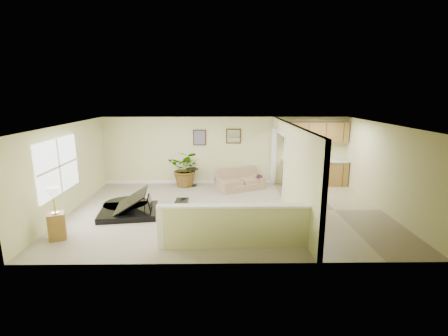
{
  "coord_description": "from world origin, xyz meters",
  "views": [
    {
      "loc": [
        -0.2,
        -8.9,
        3.32
      ],
      "look_at": [
        -0.08,
        0.4,
        1.19
      ],
      "focal_mm": 26.0,
      "sensor_mm": 36.0,
      "label": 1
    }
  ],
  "objects_px": {
    "small_plant": "(259,183)",
    "piano_bench": "(182,209)",
    "accent_table": "(192,175)",
    "lamp_stand": "(56,217)",
    "piano": "(128,192)",
    "loveseat": "(240,179)",
    "palm_plant": "(186,169)"
  },
  "relations": [
    {
      "from": "piano_bench",
      "to": "palm_plant",
      "type": "relative_size",
      "value": 0.49
    },
    {
      "from": "piano",
      "to": "small_plant",
      "type": "bearing_deg",
      "value": 22.73
    },
    {
      "from": "lamp_stand",
      "to": "palm_plant",
      "type": "bearing_deg",
      "value": 59.64
    },
    {
      "from": "loveseat",
      "to": "accent_table",
      "type": "xyz_separation_m",
      "value": [
        -1.72,
        0.35,
        0.07
      ]
    },
    {
      "from": "loveseat",
      "to": "lamp_stand",
      "type": "distance_m",
      "value": 6.1
    },
    {
      "from": "piano",
      "to": "small_plant",
      "type": "height_order",
      "value": "piano"
    },
    {
      "from": "lamp_stand",
      "to": "piano",
      "type": "bearing_deg",
      "value": 54.52
    },
    {
      "from": "loveseat",
      "to": "lamp_stand",
      "type": "bearing_deg",
      "value": -161.79
    },
    {
      "from": "loveseat",
      "to": "palm_plant",
      "type": "bearing_deg",
      "value": 147.03
    },
    {
      "from": "piano_bench",
      "to": "lamp_stand",
      "type": "height_order",
      "value": "lamp_stand"
    },
    {
      "from": "piano_bench",
      "to": "small_plant",
      "type": "xyz_separation_m",
      "value": [
        2.45,
        2.75,
        -0.01
      ]
    },
    {
      "from": "accent_table",
      "to": "small_plant",
      "type": "xyz_separation_m",
      "value": [
        2.41,
        -0.38,
        -0.2
      ]
    },
    {
      "from": "accent_table",
      "to": "small_plant",
      "type": "distance_m",
      "value": 2.45
    },
    {
      "from": "piano_bench",
      "to": "small_plant",
      "type": "distance_m",
      "value": 3.68
    },
    {
      "from": "small_plant",
      "to": "loveseat",
      "type": "bearing_deg",
      "value": 177.4
    },
    {
      "from": "palm_plant",
      "to": "lamp_stand",
      "type": "distance_m",
      "value": 5.1
    },
    {
      "from": "loveseat",
      "to": "accent_table",
      "type": "relative_size",
      "value": 3.02
    },
    {
      "from": "loveseat",
      "to": "palm_plant",
      "type": "height_order",
      "value": "palm_plant"
    },
    {
      "from": "piano_bench",
      "to": "loveseat",
      "type": "height_order",
      "value": "loveseat"
    },
    {
      "from": "piano_bench",
      "to": "accent_table",
      "type": "height_order",
      "value": "accent_table"
    },
    {
      "from": "loveseat",
      "to": "piano_bench",
      "type": "bearing_deg",
      "value": -146.4
    },
    {
      "from": "piano",
      "to": "lamp_stand",
      "type": "relative_size",
      "value": 1.61
    },
    {
      "from": "piano_bench",
      "to": "lamp_stand",
      "type": "bearing_deg",
      "value": -154.4
    },
    {
      "from": "palm_plant",
      "to": "piano",
      "type": "bearing_deg",
      "value": -116.89
    },
    {
      "from": "palm_plant",
      "to": "accent_table",
      "type": "bearing_deg",
      "value": 13.0
    },
    {
      "from": "accent_table",
      "to": "lamp_stand",
      "type": "xyz_separation_m",
      "value": [
        -2.79,
        -4.45,
        0.11
      ]
    },
    {
      "from": "piano",
      "to": "accent_table",
      "type": "relative_size",
      "value": 3.09
    },
    {
      "from": "accent_table",
      "to": "lamp_stand",
      "type": "bearing_deg",
      "value": -122.1
    },
    {
      "from": "palm_plant",
      "to": "lamp_stand",
      "type": "bearing_deg",
      "value": -120.36
    },
    {
      "from": "lamp_stand",
      "to": "loveseat",
      "type": "bearing_deg",
      "value": 42.24
    },
    {
      "from": "small_plant",
      "to": "piano_bench",
      "type": "bearing_deg",
      "value": -131.78
    },
    {
      "from": "piano",
      "to": "small_plant",
      "type": "relative_size",
      "value": 3.93
    }
  ]
}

